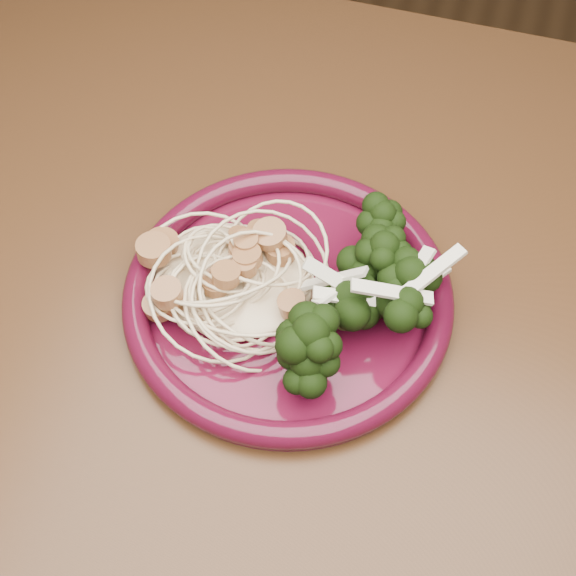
# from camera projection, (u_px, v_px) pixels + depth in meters

# --- Properties ---
(dining_table) EXTENTS (1.20, 0.80, 0.75)m
(dining_table) POSITION_uv_depth(u_px,v_px,m) (337.00, 386.00, 0.71)
(dining_table) COLOR #472814
(dining_table) RESTS_ON ground
(dinner_plate) EXTENTS (0.27, 0.27, 0.02)m
(dinner_plate) POSITION_uv_depth(u_px,v_px,m) (288.00, 296.00, 0.63)
(dinner_plate) COLOR #4A0A1F
(dinner_plate) RESTS_ON dining_table
(spaghetti_pile) EXTENTS (0.13, 0.12, 0.03)m
(spaghetti_pile) POSITION_uv_depth(u_px,v_px,m) (233.00, 272.00, 0.63)
(spaghetti_pile) COLOR beige
(spaghetti_pile) RESTS_ON dinner_plate
(scallop_cluster) EXTENTS (0.14, 0.14, 0.04)m
(scallop_cluster) POSITION_uv_depth(u_px,v_px,m) (231.00, 244.00, 0.60)
(scallop_cluster) COLOR #A47045
(scallop_cluster) RESTS_ON spaghetti_pile
(broccoli_pile) EXTENTS (0.10, 0.16, 0.05)m
(broccoli_pile) POSITION_uv_depth(u_px,v_px,m) (358.00, 299.00, 0.60)
(broccoli_pile) COLOR black
(broccoli_pile) RESTS_ON dinner_plate
(onion_garnish) EXTENTS (0.07, 0.10, 0.05)m
(onion_garnish) POSITION_uv_depth(u_px,v_px,m) (361.00, 274.00, 0.57)
(onion_garnish) COLOR beige
(onion_garnish) RESTS_ON broccoli_pile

